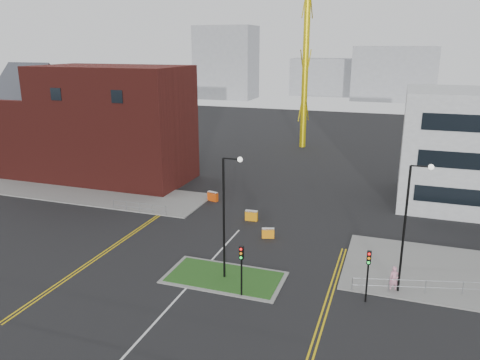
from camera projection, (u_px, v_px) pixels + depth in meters
name	position (u px, v px, depth m)	size (l,w,h in m)	color
ground	(144.00, 334.00, 27.48)	(200.00, 200.00, 0.00)	black
pavement_left	(89.00, 192.00, 53.70)	(28.00, 8.00, 0.12)	slate
island_kerb	(224.00, 277.00, 34.10)	(8.60, 4.60, 0.08)	slate
grass_island	(224.00, 277.00, 34.10)	(8.00, 4.00, 0.12)	#1E4D19
brick_building	(94.00, 124.00, 58.19)	(24.20, 10.07, 14.24)	#4F1813
streetlamp_island	(227.00, 208.00, 32.54)	(1.46, 0.36, 9.18)	black
streetlamp_right_near	(409.00, 219.00, 30.59)	(1.46, 0.36, 9.18)	black
traffic_light_island	(241.00, 262.00, 30.94)	(0.28, 0.33, 3.65)	black
traffic_light_right	(368.00, 267.00, 30.25)	(0.28, 0.33, 3.65)	black
railing_left	(139.00, 206.00, 47.06)	(6.05, 0.05, 1.10)	gray
centre_line	(161.00, 316.00, 29.29)	(0.15, 30.00, 0.01)	silver
yellow_left_a	(111.00, 247.00, 39.37)	(0.12, 24.00, 0.01)	gold
yellow_left_b	(114.00, 247.00, 39.28)	(0.12, 24.00, 0.01)	gold
yellow_right_a	(323.00, 310.00, 29.95)	(0.12, 20.00, 0.01)	gold
yellow_right_b	(327.00, 311.00, 29.85)	(0.12, 20.00, 0.01)	gold
skyline_a	(226.00, 63.00, 145.89)	(18.00, 12.00, 22.00)	gray
skyline_b	(394.00, 74.00, 140.14)	(24.00, 12.00, 16.00)	gray
skyline_d	(338.00, 77.00, 155.42)	(30.00, 12.00, 12.00)	gray
pedestrian	(394.00, 279.00, 32.00)	(0.67, 0.44, 1.85)	pink
barrier_left	(213.00, 196.00, 50.82)	(1.28, 0.73, 1.03)	#C5410A
barrier_mid	(268.00, 233.00, 41.05)	(1.14, 0.67, 0.91)	orange
barrier_right	(251.00, 215.00, 45.14)	(1.22, 0.48, 1.01)	orange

